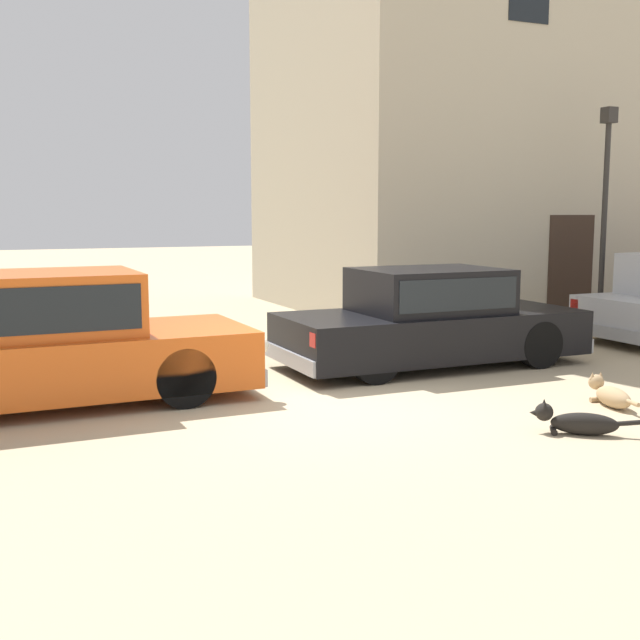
# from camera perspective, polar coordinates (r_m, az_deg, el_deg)

# --- Properties ---
(ground_plane) EXTENTS (80.00, 80.00, 0.00)m
(ground_plane) POSITION_cam_1_polar(r_m,az_deg,el_deg) (9.19, 0.04, -5.75)
(ground_plane) COLOR tan
(parked_sedan_nearest) EXTENTS (4.74, 1.87, 1.50)m
(parked_sedan_nearest) POSITION_cam_1_polar(r_m,az_deg,el_deg) (9.35, -19.36, -1.38)
(parked_sedan_nearest) COLOR #D15619
(parked_sedan_nearest) RESTS_ON ground_plane
(parked_sedan_second) EXTENTS (4.44, 1.77, 1.38)m
(parked_sedan_second) POSITION_cam_1_polar(r_m,az_deg,el_deg) (11.18, 8.01, 0.16)
(parked_sedan_second) COLOR black
(parked_sedan_second) RESTS_ON ground_plane
(apartment_block) EXTENTS (12.32, 6.78, 9.12)m
(apartment_block) POSITION_cam_1_polar(r_m,az_deg,el_deg) (20.22, 15.63, 14.38)
(apartment_block) COLOR #BCB299
(apartment_block) RESTS_ON ground_plane
(stray_dog_spotted) EXTENTS (0.88, 0.68, 0.33)m
(stray_dog_spotted) POSITION_cam_1_polar(r_m,az_deg,el_deg) (8.14, 18.08, -7.01)
(stray_dog_spotted) COLOR black
(stray_dog_spotted) RESTS_ON ground_plane
(stray_dog_tan) EXTENTS (0.35, 0.95, 0.33)m
(stray_dog_tan) POSITION_cam_1_polar(r_m,az_deg,el_deg) (9.42, 20.28, -5.09)
(stray_dog_tan) COLOR tan
(stray_dog_tan) RESTS_ON ground_plane
(street_lamp) EXTENTS (0.22, 0.22, 4.02)m
(street_lamp) POSITION_cam_1_polar(r_m,az_deg,el_deg) (15.40, 19.99, 8.86)
(street_lamp) COLOR #2D2B28
(street_lamp) RESTS_ON ground_plane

